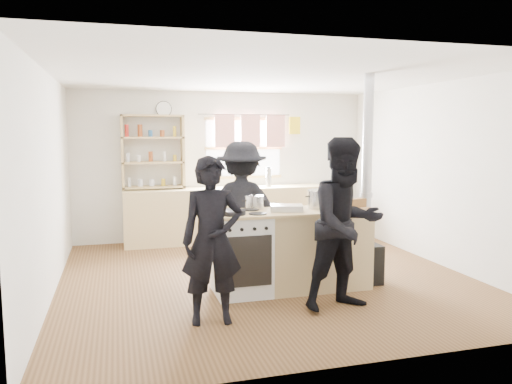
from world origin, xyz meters
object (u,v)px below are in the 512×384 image
at_px(stockpot_stove, 254,202).
at_px(bread_board, 356,204).
at_px(cooking_island, 291,250).
at_px(skillet_greens, 233,212).
at_px(flue_heater, 365,230).
at_px(person_near_left, 212,241).
at_px(person_near_right, 346,224).
at_px(stockpot_counter, 321,199).
at_px(roast_tray, 287,208).
at_px(thermos, 269,177).
at_px(person_far, 242,207).

xyz_separation_m(stockpot_stove, bread_board, (1.16, -0.31, -0.03)).
distance_m(cooking_island, skillet_greens, 0.88).
distance_m(flue_heater, person_near_left, 2.15).
xyz_separation_m(skillet_greens, person_near_right, (1.04, -0.64, -0.07)).
height_order(cooking_island, stockpot_counter, stockpot_counter).
distance_m(roast_tray, person_near_left, 1.25).
distance_m(skillet_greens, flue_heater, 1.69).
distance_m(thermos, cooking_island, 2.89).
xyz_separation_m(thermos, stockpot_counter, (-0.17, -2.67, -0.02)).
distance_m(stockpot_counter, flue_heater, 0.67).
bearing_deg(roast_tray, skillet_greens, -173.29).
bearing_deg(thermos, cooking_island, -101.74).
bearing_deg(person_near_left, flue_heater, 25.22).
bearing_deg(flue_heater, person_near_left, -159.38).
height_order(thermos, cooking_island, thermos).
relative_size(thermos, roast_tray, 0.76).
distance_m(skillet_greens, person_near_right, 1.23).
distance_m(skillet_greens, stockpot_counter, 1.14).
bearing_deg(cooking_island, stockpot_counter, 13.28).
xyz_separation_m(stockpot_counter, flue_heater, (0.54, -0.10, -0.38)).
bearing_deg(person_near_left, skillet_greens, 66.62).
height_order(roast_tray, person_far, person_far).
relative_size(stockpot_counter, person_far, 0.19).
relative_size(cooking_island, flue_heater, 0.79).
relative_size(roast_tray, flue_heater, 0.17).
bearing_deg(stockpot_counter, cooking_island, -166.72).
bearing_deg(skillet_greens, stockpot_stove, 44.11).
bearing_deg(stockpot_counter, person_near_right, -95.46).
bearing_deg(person_near_right, person_far, 104.24).
xyz_separation_m(person_near_left, person_far, (0.70, 1.63, 0.05)).
distance_m(roast_tray, person_far, 0.96).
height_order(person_near_right, person_far, person_near_right).
relative_size(stockpot_stove, person_near_left, 0.14).
relative_size(stockpot_counter, flue_heater, 0.13).
distance_m(thermos, stockpot_stove, 2.72).
bearing_deg(stockpot_counter, stockpot_stove, 171.02).
bearing_deg(person_far, bread_board, 156.68).
bearing_deg(person_far, stockpot_stove, 105.66).
bearing_deg(flue_heater, bread_board, -154.89).
distance_m(bread_board, person_near_left, 1.97).
relative_size(skillet_greens, person_far, 0.18).
relative_size(roast_tray, person_near_right, 0.24).
bearing_deg(cooking_island, person_far, 113.09).
bearing_deg(cooking_island, flue_heater, -0.43).
bearing_deg(skillet_greens, roast_tray, 6.71).
distance_m(thermos, skillet_greens, 3.16).
relative_size(stockpot_counter, person_near_right, 0.18).
bearing_deg(person_near_right, stockpot_stove, 117.03).
bearing_deg(person_far, flue_heater, 162.82).
xyz_separation_m(cooking_island, roast_tray, (-0.07, -0.03, 0.50)).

